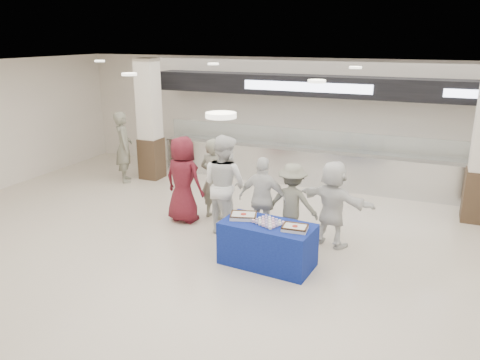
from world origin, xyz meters
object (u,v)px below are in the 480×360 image
at_px(display_table, 267,244).
at_px(civilian_maroon, 183,180).
at_px(soldier_a, 214,179).
at_px(chef_tall, 224,185).
at_px(soldier_b, 292,203).
at_px(sheet_cake_left, 243,215).
at_px(soldier_bg, 124,147).
at_px(sheet_cake_right, 295,227).
at_px(chef_short, 263,199).
at_px(cupcake_tray, 268,222).
at_px(civilian_white, 333,204).

height_order(display_table, civilian_maroon, civilian_maroon).
height_order(civilian_maroon, soldier_a, civilian_maroon).
relative_size(chef_tall, soldier_b, 1.29).
height_order(sheet_cake_left, soldier_bg, soldier_bg).
distance_m(sheet_cake_right, soldier_b, 1.24).
xyz_separation_m(civilian_maroon, chef_tall, (1.03, -0.19, 0.08)).
xyz_separation_m(soldier_a, soldier_b, (1.87, -0.50, -0.11)).
relative_size(soldier_a, soldier_bg, 0.93).
distance_m(chef_tall, soldier_bg, 4.37).
bearing_deg(chef_short, civilian_maroon, -9.06).
bearing_deg(sheet_cake_left, soldier_a, 130.78).
xyz_separation_m(display_table, soldier_a, (-1.78, 1.59, 0.49)).
bearing_deg(civilian_maroon, display_table, 160.82).
height_order(chef_tall, chef_short, chef_tall).
distance_m(sheet_cake_left, chef_tall, 1.23).
bearing_deg(soldier_a, display_table, 146.41).
height_order(cupcake_tray, chef_tall, chef_tall).
height_order(cupcake_tray, civilian_white, civilian_white).
height_order(sheet_cake_right, soldier_a, soldier_a).
relative_size(sheet_cake_right, soldier_a, 0.24).
bearing_deg(display_table, civilian_white, 61.03).
distance_m(sheet_cake_right, civilian_white, 1.33).
height_order(display_table, chef_short, chef_short).
bearing_deg(soldier_bg, chef_short, -150.91).
bearing_deg(sheet_cake_left, soldier_bg, 147.40).
bearing_deg(sheet_cake_right, chef_short, 131.97).
height_order(display_table, civilian_white, civilian_white).
bearing_deg(sheet_cake_left, display_table, -8.87).
bearing_deg(soldier_a, civilian_white, 179.87).
height_order(soldier_a, soldier_b, soldier_a).
height_order(display_table, chef_tall, chef_tall).
relative_size(civilian_maroon, soldier_a, 1.04).
relative_size(soldier_a, civilian_white, 1.07).
relative_size(cupcake_tray, civilian_maroon, 0.26).
bearing_deg(civilian_white, sheet_cake_right, 93.04).
relative_size(cupcake_tray, soldier_a, 0.27).
bearing_deg(soldier_a, cupcake_tray, 146.36).
relative_size(sheet_cake_right, soldier_bg, 0.22).
distance_m(display_table, sheet_cake_left, 0.64).
xyz_separation_m(chef_short, soldier_b, (0.53, 0.14, -0.05)).
bearing_deg(sheet_cake_right, sheet_cake_left, 171.02).
bearing_deg(cupcake_tray, sheet_cake_left, 170.07).
bearing_deg(soldier_a, soldier_bg, -15.38).
bearing_deg(soldier_a, sheet_cake_right, 151.89).
bearing_deg(sheet_cake_left, civilian_white, 41.22).
distance_m(display_table, chef_short, 1.14).
xyz_separation_m(display_table, cupcake_tray, (0.01, -0.01, 0.41)).
xyz_separation_m(display_table, chef_tall, (-1.26, 1.00, 0.61)).
distance_m(cupcake_tray, soldier_b, 1.11).
xyz_separation_m(display_table, soldier_b, (0.09, 1.09, 0.39)).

